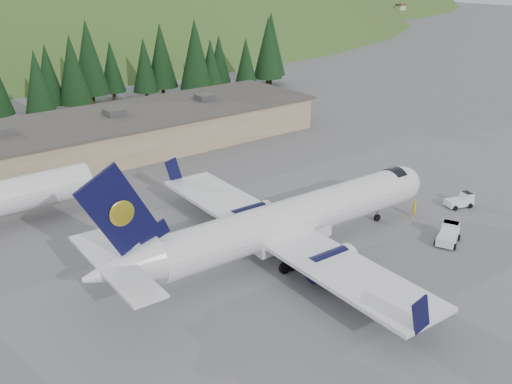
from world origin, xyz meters
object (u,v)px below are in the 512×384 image
object	(u,v)px
airliner	(287,222)
baggage_tug_b	(461,200)
terminal_building	(82,140)
ramp_worker	(414,209)
baggage_tug_a	(448,234)

from	to	relation	value
airliner	baggage_tug_b	distance (m)	22.83
airliner	baggage_tug_b	bearing A→B (deg)	-7.01
baggage_tug_b	terminal_building	bearing A→B (deg)	142.00
baggage_tug_b	ramp_worker	xyz separation A→B (m)	(-6.34, 1.51, 0.21)
airliner	baggage_tug_b	size ratio (longest dim) A/B	11.32
baggage_tug_a	terminal_building	xyz separation A→B (m)	(-17.83, 45.82, 1.83)
airliner	ramp_worker	xyz separation A→B (m)	(16.06, -2.13, -2.35)
baggage_tug_a	terminal_building	distance (m)	49.20
terminal_building	ramp_worker	xyz separation A→B (m)	(19.99, -40.09, -1.71)
airliner	baggage_tug_b	world-z (taller)	airliner
baggage_tug_b	ramp_worker	size ratio (longest dim) A/B	1.79
terminal_building	airliner	bearing A→B (deg)	-84.08
airliner	terminal_building	bearing A→B (deg)	98.13
baggage_tug_a	terminal_building	world-z (taller)	terminal_building
baggage_tug_b	terminal_building	distance (m)	49.26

